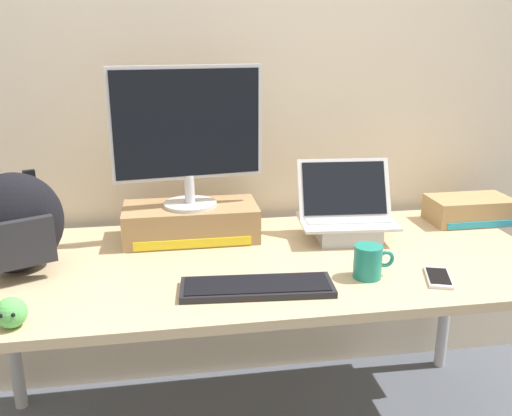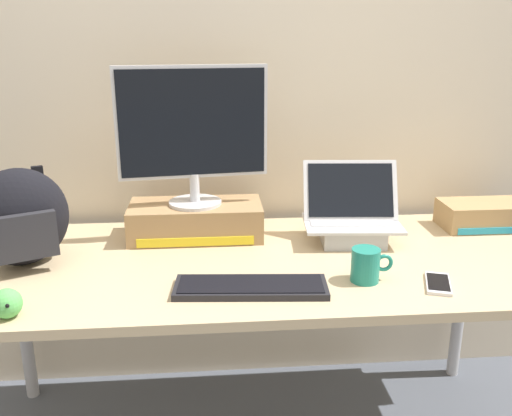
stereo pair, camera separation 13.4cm
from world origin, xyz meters
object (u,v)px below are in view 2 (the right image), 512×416
object	(u,v)px
external_keyboard	(251,287)
cell_phone	(438,283)
plush_toy	(7,303)
toner_box_cyan	(483,215)
messenger_backpack	(20,218)
open_laptop	(351,225)
coffee_mug	(366,265)
toner_box_yellow	(196,220)
desktop_monitor	(193,132)

from	to	relation	value
external_keyboard	cell_phone	xyz separation A→B (m)	(0.56, -0.01, -0.01)
plush_toy	toner_box_cyan	distance (m)	1.70
external_keyboard	messenger_backpack	distance (m)	0.78
open_laptop	cell_phone	xyz separation A→B (m)	(0.17, -0.39, -0.06)
external_keyboard	coffee_mug	xyz separation A→B (m)	(0.35, 0.04, 0.04)
cell_phone	toner_box_yellow	bearing A→B (deg)	165.09
cell_phone	toner_box_cyan	size ratio (longest dim) A/B	0.52
desktop_monitor	plush_toy	xyz separation A→B (m)	(-0.49, -0.58, -0.35)
open_laptop	messenger_backpack	distance (m)	1.13
plush_toy	toner_box_cyan	bearing A→B (deg)	20.09
coffee_mug	toner_box_cyan	size ratio (longest dim) A/B	0.40
toner_box_yellow	messenger_backpack	distance (m)	0.60
toner_box_yellow	messenger_backpack	xyz separation A→B (m)	(-0.55, -0.21, 0.10)
desktop_monitor	coffee_mug	bearing A→B (deg)	-46.91
desktop_monitor	toner_box_cyan	distance (m)	1.16
cell_phone	open_laptop	bearing A→B (deg)	131.80
desktop_monitor	cell_phone	world-z (taller)	desktop_monitor
cell_phone	coffee_mug	bearing A→B (deg)	-174.49
cell_phone	plush_toy	bearing A→B (deg)	-157.08
external_keyboard	plush_toy	distance (m)	0.67
open_laptop	cell_phone	world-z (taller)	open_laptop
messenger_backpack	coffee_mug	bearing A→B (deg)	-36.57
desktop_monitor	toner_box_cyan	xyz separation A→B (m)	(1.11, 0.01, -0.34)
toner_box_yellow	plush_toy	size ratio (longest dim) A/B	5.99
coffee_mug	desktop_monitor	bearing A→B (deg)	140.22
toner_box_yellow	external_keyboard	xyz separation A→B (m)	(0.17, -0.47, -0.05)
coffee_mug	toner_box_yellow	bearing A→B (deg)	140.15
toner_box_yellow	toner_box_cyan	world-z (taller)	toner_box_yellow
plush_toy	cell_phone	bearing A→B (deg)	4.34
messenger_backpack	plush_toy	world-z (taller)	messenger_backpack
plush_toy	toner_box_cyan	xyz separation A→B (m)	(1.60, 0.58, 0.01)
desktop_monitor	messenger_backpack	bearing A→B (deg)	-166.08
messenger_backpack	coffee_mug	xyz separation A→B (m)	(1.08, -0.22, -0.11)
desktop_monitor	open_laptop	bearing A→B (deg)	-16.13
cell_phone	plush_toy	size ratio (longest dim) A/B	2.05
open_laptop	desktop_monitor	bearing A→B (deg)	175.42
external_keyboard	messenger_backpack	xyz separation A→B (m)	(-0.72, 0.26, 0.15)
messenger_backpack	plush_toy	size ratio (longest dim) A/B	4.40
external_keyboard	plush_toy	size ratio (longest dim) A/B	5.68
desktop_monitor	external_keyboard	size ratio (longest dim) A/B	1.16
open_laptop	messenger_backpack	bearing A→B (deg)	-169.24
coffee_mug	open_laptop	bearing A→B (deg)	83.23
messenger_backpack	coffee_mug	world-z (taller)	messenger_backpack
toner_box_yellow	cell_phone	distance (m)	0.88
coffee_mug	cell_phone	world-z (taller)	coffee_mug
desktop_monitor	messenger_backpack	world-z (taller)	desktop_monitor
toner_box_yellow	open_laptop	world-z (taller)	open_laptop
toner_box_yellow	open_laptop	xyz separation A→B (m)	(0.56, -0.09, -0.00)
desktop_monitor	plush_toy	bearing A→B (deg)	-137.51
external_keyboard	messenger_backpack	bearing A→B (deg)	164.77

